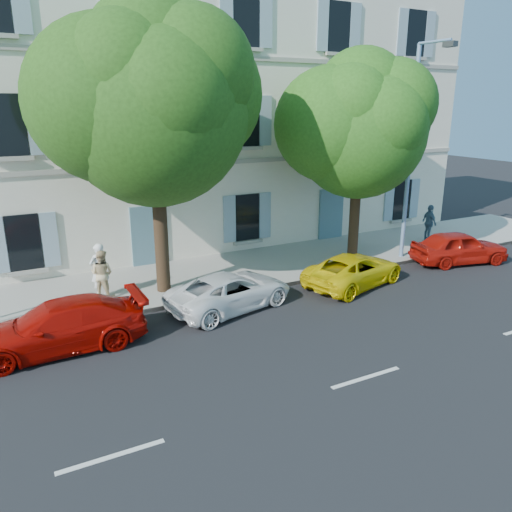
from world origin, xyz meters
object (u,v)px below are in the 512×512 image
car_red_hatchback (459,247)px  pedestrian_a (100,270)px  car_white_coupe (230,291)px  tree_right (359,132)px  pedestrian_c (429,223)px  pedestrian_b (102,274)px  car_yellow_supercar (354,270)px  street_lamp (414,142)px  tree_left (154,112)px  car_red_coupe (58,327)px

car_red_hatchback → pedestrian_a: 14.05m
car_white_coupe → tree_right: bearing=-85.1°
car_white_coupe → pedestrian_c: (11.50, 2.79, 0.40)m
pedestrian_b → car_white_coupe: bearing=-174.5°
car_yellow_supercar → pedestrian_b: bearing=56.8°
car_white_coupe → street_lamp: (8.53, 1.24, 4.28)m
tree_right → pedestrian_b: 10.91m
tree_left → street_lamp: 10.15m
car_red_coupe → tree_left: (3.69, 2.62, 5.36)m
car_white_coupe → pedestrian_a: (-3.51, 2.63, 0.47)m
tree_right → pedestrian_c: size_ratio=4.72×
car_yellow_supercar → pedestrian_a: 8.79m
car_white_coupe → tree_left: (-1.51, 2.17, 5.44)m
car_red_coupe → car_yellow_supercar: bearing=91.5°
car_white_coupe → tree_right: (6.57, 2.18, 4.63)m
car_yellow_supercar → pedestrian_a: size_ratio=2.29×
pedestrian_b → car_red_hatchback: bearing=-149.0°
car_red_coupe → car_red_hatchback: (15.48, 0.41, 0.01)m
car_white_coupe → tree_right: 8.33m
tree_left → pedestrian_c: bearing=2.7°
car_yellow_supercar → pedestrian_a: bearing=56.2°
pedestrian_b → tree_left: bearing=-148.3°
tree_left → pedestrian_b: (-1.95, 0.34, -5.07)m
car_yellow_supercar → pedestrian_b: pedestrian_b is taller
car_red_hatchback → street_lamp: street_lamp is taller
pedestrian_c → pedestrian_b: bearing=103.1°
car_red_hatchback → pedestrian_a: size_ratio=2.18×
car_red_coupe → car_white_coupe: size_ratio=1.08×
car_white_coupe → pedestrian_c: 11.84m
tree_right → pedestrian_b: tree_right is taller
car_white_coupe → tree_right: size_ratio=0.53×
car_white_coupe → tree_left: 6.05m
car_red_hatchback → pedestrian_a: pedestrian_a is taller
car_red_hatchback → pedestrian_b: (-13.74, 2.55, 0.28)m
pedestrian_a → pedestrian_b: pedestrian_a is taller
street_lamp → pedestrian_c: size_ratio=4.97×
pedestrian_a → pedestrian_c: 15.00m
car_yellow_supercar → car_red_hatchback: 5.46m
street_lamp → tree_left: bearing=174.7°
car_white_coupe → pedestrian_c: size_ratio=2.50×
car_yellow_supercar → pedestrian_a: (-8.33, 2.76, 0.48)m
street_lamp → pedestrian_c: 5.12m
tree_left → pedestrian_a: size_ratio=5.05×
tree_left → pedestrian_b: bearing=170.1°
pedestrian_b → car_yellow_supercar: bearing=-156.2°
tree_left → tree_right: (8.08, 0.01, -0.80)m
car_white_coupe → street_lamp: bearing=-95.2°
tree_right → car_white_coupe: bearing=-161.6°
car_red_hatchback → pedestrian_b: size_ratio=2.45×
pedestrian_b → pedestrian_a: bearing=-25.9°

